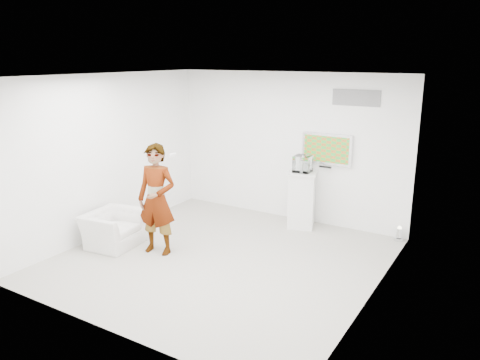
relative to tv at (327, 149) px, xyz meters
The scene contains 10 objects.
room 2.59m from the tv, 109.13° to the right, with size 5.01×5.01×3.00m.
tv is the anchor object (origin of this frame).
logo_decal 1.12m from the tv, ahead, with size 0.90×0.02×0.30m, color slate.
person 3.43m from the tv, 124.93° to the right, with size 0.69×0.45×1.90m, color silver.
armchair 4.28m from the tv, 133.75° to the right, with size 0.95×0.83×0.62m, color silver.
pedestal 1.10m from the tv, 135.41° to the right, with size 0.54×0.54×1.12m, color white.
floor_uplight 2.07m from the tv, ahead, with size 0.17×0.17×0.27m, color silver.
vitrine 0.56m from the tv, 135.41° to the right, with size 0.32×0.32×0.32m, color white.
console 0.58m from the tv, 135.41° to the right, with size 0.05×0.17×0.24m, color white.
wii_remote 3.10m from the tv, 123.63° to the right, with size 0.04×0.14×0.04m, color white.
Camera 1 is at (4.02, -6.03, 3.29)m, focal length 35.00 mm.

